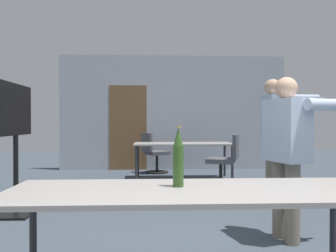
# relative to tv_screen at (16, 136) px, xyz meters

# --- Properties ---
(back_wall) EXTENTS (5.50, 0.12, 2.78)m
(back_wall) POSITION_rel_tv_screen_xyz_m (2.17, 3.87, 0.40)
(back_wall) COLOR #A3A8B2
(back_wall) RESTS_ON ground_plane
(conference_table_near) EXTENTS (2.28, 0.75, 0.73)m
(conference_table_near) POSITION_rel_tv_screen_xyz_m (1.95, -2.14, -0.30)
(conference_table_near) COLOR gray
(conference_table_near) RESTS_ON ground_plane
(conference_table_far) EXTENTS (1.97, 0.80, 0.73)m
(conference_table_far) POSITION_rel_tv_screen_xyz_m (2.32, 2.43, -0.31)
(conference_table_far) COLOR gray
(conference_table_far) RESTS_ON ground_plane
(tv_screen) EXTENTS (0.44, 0.92, 1.63)m
(tv_screen) POSITION_rel_tv_screen_xyz_m (0.00, 0.00, 0.00)
(tv_screen) COLOR black
(tv_screen) RESTS_ON ground_plane
(person_near_casual) EXTENTS (0.85, 0.59, 1.81)m
(person_near_casual) POSITION_rel_tv_screen_xyz_m (3.56, 0.81, 0.14)
(person_near_casual) COLOR slate
(person_near_casual) RESTS_ON ground_plane
(person_left_plaid) EXTENTS (0.85, 0.65, 1.58)m
(person_left_plaid) POSITION_rel_tv_screen_xyz_m (3.02, -1.04, -0.03)
(person_left_plaid) COLOR slate
(person_left_plaid) RESTS_ON ground_plane
(office_chair_mid_tucked) EXTENTS (0.67, 0.64, 0.91)m
(office_chair_mid_tucked) POSITION_rel_tv_screen_xyz_m (1.73, 3.28, -0.55)
(office_chair_mid_tucked) COLOR black
(office_chair_mid_tucked) RESTS_ON ground_plane
(office_chair_far_right) EXTENTS (0.65, 0.61, 0.94)m
(office_chair_far_right) POSITION_rel_tv_screen_xyz_m (2.97, 1.52, -0.53)
(office_chair_far_right) COLOR black
(office_chair_far_right) RESTS_ON ground_plane
(beer_bottle) EXTENTS (0.07, 0.07, 0.39)m
(beer_bottle) POSITION_rel_tv_screen_xyz_m (1.88, -2.06, -0.06)
(beer_bottle) COLOR #2D511E
(beer_bottle) RESTS_ON conference_table_near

